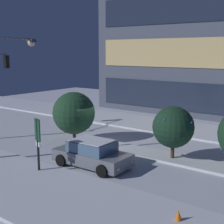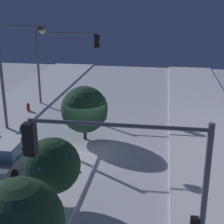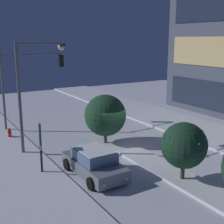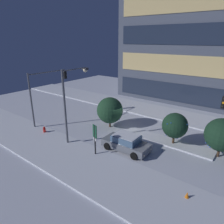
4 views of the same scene
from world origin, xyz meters
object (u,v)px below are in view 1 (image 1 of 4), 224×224
car_near (92,154)px  decorated_tree_left_of_median (74,113)px  street_lamp_arched (6,78)px  construction_cone (178,217)px  parking_info_sign (38,139)px  decorated_tree_median (173,127)px

car_near → decorated_tree_left_of_median: decorated_tree_left_of_median is taller
car_near → street_lamp_arched: (-5.19, -1.53, 4.01)m
car_near → construction_cone: size_ratio=8.11×
decorated_tree_left_of_median → construction_cone: 12.63m
street_lamp_arched → parking_info_sign: 4.70m
parking_info_sign → construction_cone: (8.13, -0.42, -1.55)m
car_near → parking_info_sign: size_ratio=1.56×
parking_info_sign → decorated_tree_left_of_median: 6.32m
decorated_tree_median → construction_cone: bearing=-61.5°
street_lamp_arched → decorated_tree_left_of_median: street_lamp_arched is taller
street_lamp_arched → decorated_tree_left_of_median: size_ratio=2.04×
car_near → decorated_tree_median: bearing=48.9°
street_lamp_arched → parking_info_sign: size_ratio=2.50×
decorated_tree_left_of_median → construction_cone: size_ratio=6.36×
decorated_tree_median → street_lamp_arched: bearing=-147.9°
street_lamp_arched → decorated_tree_median: 10.09m
decorated_tree_left_of_median → construction_cone: decorated_tree_left_of_median is taller
street_lamp_arched → decorated_tree_left_of_median: 5.55m
street_lamp_arched → construction_cone: street_lamp_arched is taller
street_lamp_arched → construction_cone: (11.72, -1.29, -4.45)m
street_lamp_arched → construction_cone: size_ratio=13.00×
decorated_tree_median → decorated_tree_left_of_median: bearing=-177.0°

